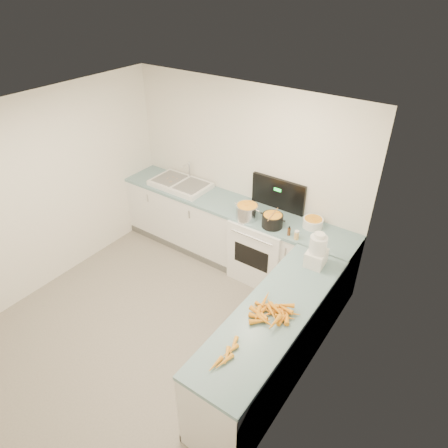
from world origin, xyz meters
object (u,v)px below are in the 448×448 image
Objects in this scene: sink at (181,184)px; food_processor at (317,251)px; steel_pot at (247,212)px; extract_bottle at (289,232)px; spice_jar at (297,235)px; black_pot at (272,221)px; stove at (264,246)px; mixing_bowl at (313,223)px.

food_processor is at bearing -13.00° from sink.
steel_pot is at bearing -8.01° from sink.
sink reaches higher than steel_pot.
extract_bottle and spice_jar have the same top height.
sink is at bearing 173.23° from spice_jar.
steel_pot is at bearing -177.59° from black_pot.
stove is 0.58m from black_pot.
black_pot is 1.05× the size of mixing_bowl.
extract_bottle is 0.11m from spice_jar.
steel_pot is at bearing 175.38° from spice_jar.
sink reaches higher than mixing_bowl.
spice_jar is at bearing -22.28° from stove.
steel_pot is 1.10× the size of black_pot.
mixing_bowl is (0.41, 0.28, -0.02)m from black_pot.
mixing_bowl is at bearing 3.34° from sink.
extract_bottle is at bearing -3.52° from steel_pot.
sink is 2.14× the size of food_processor.
stove reaches higher than black_pot.
spice_jar is at bearing -97.30° from mixing_bowl.
stove reaches higher than sink.
sink is 3.02× the size of steel_pot.
spice_jar is (0.11, -0.02, -0.00)m from extract_bottle.
sink is at bearing 171.99° from steel_pot.
spice_jar is at bearing -4.62° from steel_pot.
mixing_bowl is 0.62× the size of food_processor.
food_processor reaches higher than extract_bottle.
food_processor is at bearing -30.02° from stove.
extract_bottle is (0.62, -0.04, -0.03)m from steel_pot.
spice_jar is (-0.05, -0.35, -0.01)m from mixing_bowl.
steel_pot is 2.88× the size of extract_bottle.
black_pot is (0.17, -0.15, 0.54)m from stove.
black_pot is at bearing -5.72° from sink.
stove is at bearing -0.62° from sink.
extract_bottle is at bearing -25.03° from stove.
sink is 2.44m from food_processor.
stove is 3.38× the size of food_processor.
black_pot is at bearing 2.41° from steel_pot.
food_processor reaches higher than mixing_bowl.
steel_pot is at bearing 161.57° from food_processor.
food_processor reaches higher than sink.
mixing_bowl is 0.75m from food_processor.
extract_bottle is 0.25× the size of food_processor.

